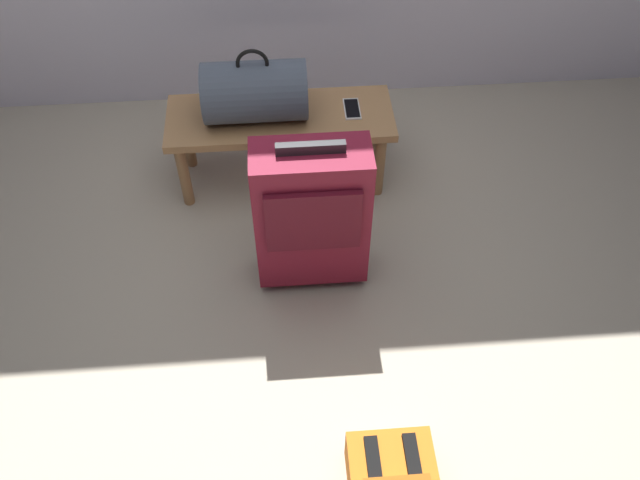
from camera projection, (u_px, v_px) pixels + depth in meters
name	position (u px, v px, depth m)	size (l,w,h in m)	color
ground_plane	(292.00, 336.00, 2.64)	(6.60, 6.60, 0.00)	#B2A893
bench	(280.00, 125.00, 2.98)	(1.00, 0.36, 0.38)	#A87A4C
duffel_bag_slate	(254.00, 92.00, 2.83)	(0.44, 0.26, 0.34)	#475160
cell_phone	(352.00, 109.00, 2.96)	(0.07, 0.14, 0.01)	silver
suitcase_upright_burgundy	(311.00, 214.00, 2.56)	(0.44, 0.23, 0.72)	maroon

